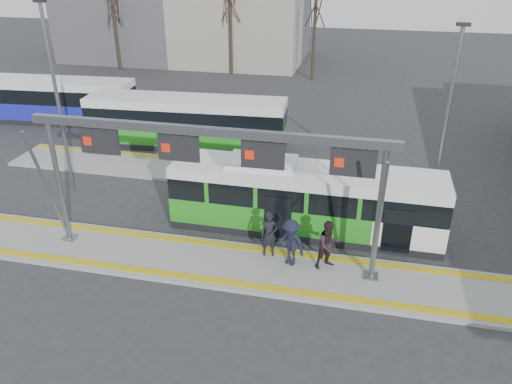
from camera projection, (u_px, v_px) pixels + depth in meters
ground at (222, 265)px, 18.79m from camera, size 120.00×120.00×0.00m
platform_main at (221, 264)px, 18.76m from camera, size 22.00×3.00×0.15m
platform_second at (191, 170)px, 26.52m from camera, size 20.00×3.00×0.15m
tactile_main at (221, 262)px, 18.72m from camera, size 22.00×2.65×0.02m
tactile_second at (198, 160)px, 27.49m from camera, size 20.00×0.35×0.02m
gantry at (210, 157)px, 17.16m from camera, size 13.00×1.68×5.20m
hero_bus at (304, 200)px, 20.57m from camera, size 11.12×2.46×3.05m
bg_bus_green at (186, 123)px, 29.28m from camera, size 11.77×3.16×2.91m
bg_bus_blue at (52, 101)px, 33.41m from camera, size 11.12×3.18×2.86m
passenger_a at (269, 234)px, 18.80m from camera, size 0.74×0.57×1.80m
passenger_b at (329, 245)px, 18.07m from camera, size 1.16×1.12×1.88m
passenger_c at (291, 242)px, 18.23m from camera, size 1.38×1.17×1.85m
tree_left at (230, 3)px, 43.47m from camera, size 1.40×1.40×8.17m
tree_mid at (316, 8)px, 41.70m from camera, size 1.40×1.40×7.93m
tree_far at (113, 7)px, 45.31m from camera, size 1.40×1.40×7.45m
lamp_west at (57, 97)px, 22.49m from camera, size 0.50×0.25×8.80m
lamp_east at (445, 126)px, 19.79m from camera, size 0.50×0.25×8.31m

